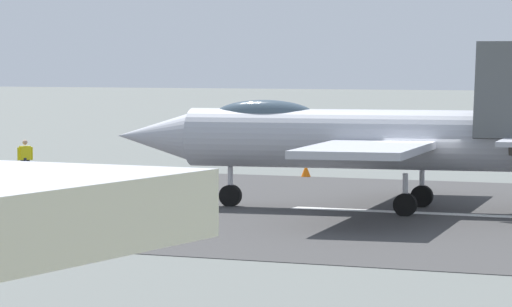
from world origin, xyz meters
The scene contains 5 objects.
ground_plane centered at (0.00, 0.00, 0.00)m, with size 400.00×400.00×0.00m, color slate.
runway_strip centered at (-0.02, 0.00, 0.01)m, with size 240.00×26.00×0.02m.
fighter_jet centered at (2.40, -0.23, 2.47)m, with size 16.56×15.06×5.67m.
crew_person centered at (20.25, -7.59, 0.82)m, with size 0.49×0.58×1.65m.
marker_cone_mid centered at (9.38, -12.91, 0.28)m, with size 0.44×0.44×0.55m, color orange.
Camera 1 is at (-14.55, 47.38, 5.05)m, focal length 105.41 mm.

